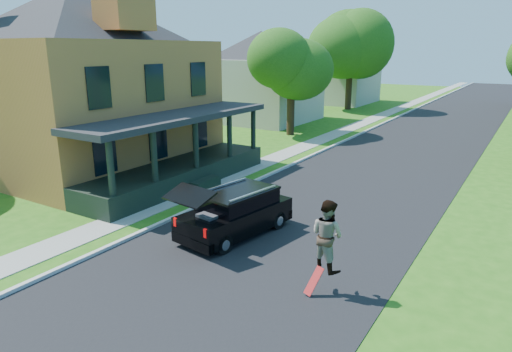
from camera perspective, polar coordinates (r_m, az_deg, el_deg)
The scene contains 13 objects.
ground at distance 12.39m, azimuth -3.85°, elevation -12.57°, with size 140.00×140.00×0.00m, color #265F13.
street at distance 30.10m, azimuth 18.94°, elevation 3.61°, with size 8.00×120.00×0.02m, color black.
curb at distance 31.22m, azimuth 11.70°, elevation 4.55°, with size 0.15×120.00×0.12m, color #AFAFAA.
sidewalk at distance 31.77m, azimuth 9.08°, elevation 4.87°, with size 1.30×120.00×0.03m, color gray.
front_walk at distance 22.54m, azimuth -14.68°, elevation 0.10°, with size 6.50×1.20×0.03m, color gray.
main_house at distance 24.30m, azimuth -21.04°, elevation 12.47°, with size 15.56×15.56×10.10m.
neighbor_house_mid at distance 38.44m, azimuth 0.61°, elevation 13.20°, with size 12.78×12.78×8.30m.
neighbor_house_far at distance 52.76m, azimuth 9.94°, elevation 13.65°, with size 12.78×12.78×8.30m.
black_suv at distance 14.71m, azimuth -2.58°, elevation -4.61°, with size 2.23×4.45×1.99m.
skateboarder at distance 11.25m, azimuth 8.87°, elevation -7.31°, with size 1.04×0.92×1.79m.
skateboard at distance 11.50m, azimuth 7.24°, elevation -12.97°, with size 0.39×0.40×0.70m.
tree_left_mid at distance 31.81m, azimuth 4.43°, elevation 13.94°, with size 5.61×5.30×7.47m.
tree_left_far at distance 46.44m, azimuth 11.78°, elevation 16.13°, with size 7.69×7.51×10.17m.
Camera 1 is at (6.44, -8.82, 5.86)m, focal length 32.00 mm.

